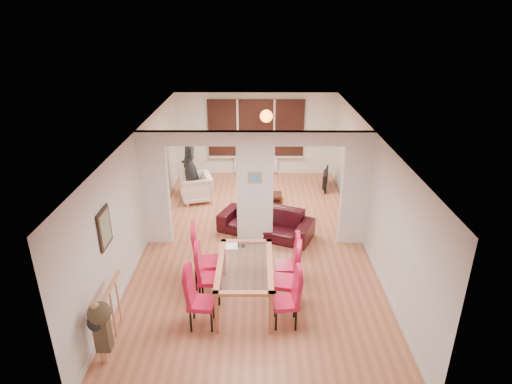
{
  "coord_description": "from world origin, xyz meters",
  "views": [
    {
      "loc": [
        0.06,
        -8.64,
        4.93
      ],
      "look_at": [
        0.02,
        0.6,
        0.97
      ],
      "focal_mm": 30.0,
      "sensor_mm": 36.0,
      "label": 1
    }
  ],
  "objects_px": {
    "coffee_table": "(265,198)",
    "dining_chair_lb": "(210,275)",
    "television": "(323,179)",
    "bottle": "(258,189)",
    "dining_chair_rb": "(286,278)",
    "bowl": "(260,192)",
    "dining_chair_rc": "(286,263)",
    "dining_table": "(245,283)",
    "dining_chair_lc": "(207,258)",
    "person": "(190,165)",
    "dining_chair_ra": "(286,299)",
    "armchair": "(196,188)",
    "dining_chair_la": "(201,299)",
    "sofa": "(266,222)"
  },
  "relations": [
    {
      "from": "dining_table",
      "to": "bowl",
      "type": "distance_m",
      "value": 4.57
    },
    {
      "from": "armchair",
      "to": "television",
      "type": "bearing_deg",
      "value": 88.48
    },
    {
      "from": "coffee_table",
      "to": "armchair",
      "type": "bearing_deg",
      "value": 178.56
    },
    {
      "from": "dining_table",
      "to": "sofa",
      "type": "bearing_deg",
      "value": 80.99
    },
    {
      "from": "dining_chair_lc",
      "to": "armchair",
      "type": "xyz_separation_m",
      "value": [
        -0.75,
        3.97,
        -0.21
      ]
    },
    {
      "from": "dining_chair_lc",
      "to": "television",
      "type": "xyz_separation_m",
      "value": [
        2.9,
        4.89,
        -0.31
      ]
    },
    {
      "from": "dining_chair_lb",
      "to": "dining_chair_rc",
      "type": "height_order",
      "value": "dining_chair_lb"
    },
    {
      "from": "dining_chair_ra",
      "to": "coffee_table",
      "type": "distance_m",
      "value": 5.08
    },
    {
      "from": "armchair",
      "to": "coffee_table",
      "type": "relative_size",
      "value": 0.92
    },
    {
      "from": "dining_chair_rb",
      "to": "coffee_table",
      "type": "height_order",
      "value": "dining_chair_rb"
    },
    {
      "from": "dining_chair_lb",
      "to": "bowl",
      "type": "relative_size",
      "value": 5.22
    },
    {
      "from": "armchair",
      "to": "television",
      "type": "height_order",
      "value": "armchair"
    },
    {
      "from": "bowl",
      "to": "dining_chair_rc",
      "type": "bearing_deg",
      "value": -83.39
    },
    {
      "from": "sofa",
      "to": "bottle",
      "type": "distance_m",
      "value": 1.9
    },
    {
      "from": "dining_table",
      "to": "television",
      "type": "bearing_deg",
      "value": 68.29
    },
    {
      "from": "person",
      "to": "coffee_table",
      "type": "xyz_separation_m",
      "value": [
        2.12,
        -0.37,
        -0.84
      ]
    },
    {
      "from": "dining_table",
      "to": "dining_chair_la",
      "type": "height_order",
      "value": "dining_chair_la"
    },
    {
      "from": "coffee_table",
      "to": "dining_chair_lb",
      "type": "bearing_deg",
      "value": -103.75
    },
    {
      "from": "person",
      "to": "coffee_table",
      "type": "relative_size",
      "value": 2.07
    },
    {
      "from": "dining_chair_lb",
      "to": "dining_chair_rb",
      "type": "distance_m",
      "value": 1.36
    },
    {
      "from": "dining_chair_rc",
      "to": "bowl",
      "type": "height_order",
      "value": "dining_chair_rc"
    },
    {
      "from": "dining_table",
      "to": "coffee_table",
      "type": "xyz_separation_m",
      "value": [
        0.44,
        4.46,
        -0.3
      ]
    },
    {
      "from": "dining_chair_ra",
      "to": "television",
      "type": "xyz_separation_m",
      "value": [
        1.47,
        6.02,
        -0.23
      ]
    },
    {
      "from": "dining_table",
      "to": "dining_chair_lb",
      "type": "bearing_deg",
      "value": 173.53
    },
    {
      "from": "bowl",
      "to": "dining_chair_lb",
      "type": "bearing_deg",
      "value": -101.78
    },
    {
      "from": "dining_chair_lc",
      "to": "dining_chair_ra",
      "type": "relative_size",
      "value": 1.15
    },
    {
      "from": "dining_chair_la",
      "to": "coffee_table",
      "type": "distance_m",
      "value": 5.24
    },
    {
      "from": "dining_chair_la",
      "to": "bottle",
      "type": "distance_m",
      "value": 5.19
    },
    {
      "from": "dining_chair_rb",
      "to": "bowl",
      "type": "distance_m",
      "value": 4.66
    },
    {
      "from": "dining_table",
      "to": "dining_chair_lc",
      "type": "height_order",
      "value": "dining_chair_lc"
    },
    {
      "from": "dining_chair_la",
      "to": "dining_chair_lb",
      "type": "relative_size",
      "value": 1.0
    },
    {
      "from": "bottle",
      "to": "dining_chair_lc",
      "type": "bearing_deg",
      "value": -103.63
    },
    {
      "from": "dining_chair_lb",
      "to": "dining_chair_lc",
      "type": "relative_size",
      "value": 0.9
    },
    {
      "from": "person",
      "to": "dining_chair_la",
      "type": "bearing_deg",
      "value": -13.94
    },
    {
      "from": "dining_chair_lc",
      "to": "dining_chair_rb",
      "type": "xyz_separation_m",
      "value": [
        1.46,
        -0.61,
        -0.01
      ]
    },
    {
      "from": "coffee_table",
      "to": "dining_table",
      "type": "bearing_deg",
      "value": -95.6
    },
    {
      "from": "dining_chair_ra",
      "to": "armchair",
      "type": "xyz_separation_m",
      "value": [
        -2.18,
        5.1,
        -0.13
      ]
    },
    {
      "from": "person",
      "to": "dining_chair_rc",
      "type": "bearing_deg",
      "value": 5.39
    },
    {
      "from": "bowl",
      "to": "dining_chair_ra",
      "type": "bearing_deg",
      "value": -85.61
    },
    {
      "from": "television",
      "to": "bottle",
      "type": "height_order",
      "value": "television"
    },
    {
      "from": "dining_chair_rb",
      "to": "bottle",
      "type": "xyz_separation_m",
      "value": [
        -0.5,
        4.55,
        -0.23
      ]
    },
    {
      "from": "dining_chair_la",
      "to": "dining_chair_rc",
      "type": "bearing_deg",
      "value": 42.99
    },
    {
      "from": "dining_chair_la",
      "to": "coffee_table",
      "type": "relative_size",
      "value": 1.16
    },
    {
      "from": "dining_chair_rb",
      "to": "dining_chair_rc",
      "type": "distance_m",
      "value": 0.58
    },
    {
      "from": "dining_chair_lc",
      "to": "person",
      "type": "bearing_deg",
      "value": 94.22
    },
    {
      "from": "armchair",
      "to": "bowl",
      "type": "relative_size",
      "value": 4.13
    },
    {
      "from": "dining_chair_rb",
      "to": "television",
      "type": "height_order",
      "value": "dining_chair_rb"
    },
    {
      "from": "coffee_table",
      "to": "dining_chair_lc",
      "type": "bearing_deg",
      "value": -106.68
    },
    {
      "from": "person",
      "to": "coffee_table",
      "type": "height_order",
      "value": "person"
    },
    {
      "from": "armchair",
      "to": "bottle",
      "type": "distance_m",
      "value": 1.7
    }
  ]
}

